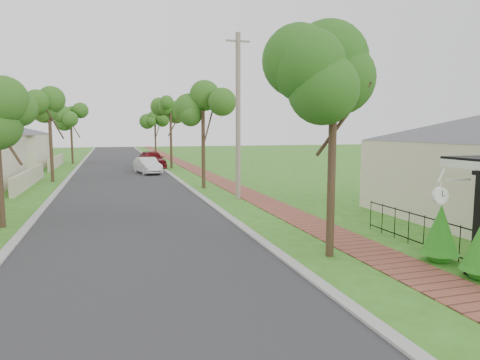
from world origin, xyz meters
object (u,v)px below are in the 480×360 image
near_tree (334,77)px  station_clock (442,194)px  utility_pole (238,116)px  parked_car_red (152,159)px  parked_car_white (148,166)px

near_tree → station_clock: bearing=-50.3°
utility_pole → station_clock: bearing=-83.4°
parked_car_red → near_tree: near_tree is taller
parked_car_red → station_clock: station_clock is taller
utility_pole → station_clock: 12.38m
parked_car_red → utility_pole: (2.54, -18.57, 3.30)m
parked_car_white → station_clock: 26.39m
parked_car_red → near_tree: (2.19, -28.58, 4.03)m
utility_pole → station_clock: utility_pole is taller
parked_car_red → near_tree: 28.94m
station_clock → parked_car_white: bearing=100.2°
near_tree → utility_pole: utility_pole is taller
parked_car_red → near_tree: bearing=-93.0°
near_tree → parked_car_white: bearing=97.0°
parked_car_white → station_clock: bearing=-91.2°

